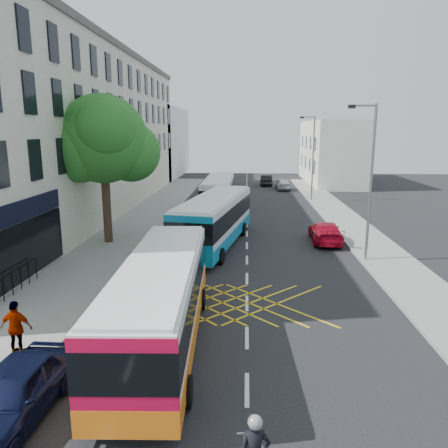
# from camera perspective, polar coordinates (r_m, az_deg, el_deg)

# --- Properties ---
(ground) EXTENTS (120.00, 120.00, 0.00)m
(ground) POSITION_cam_1_polar(r_m,az_deg,el_deg) (12.65, 3.01, -20.77)
(ground) COLOR black
(ground) RESTS_ON ground
(pavement_left) EXTENTS (5.00, 70.00, 0.15)m
(pavement_left) POSITION_cam_1_polar(r_m,az_deg,el_deg) (27.81, -14.81, -2.36)
(pavement_left) COLOR gray
(pavement_left) RESTS_ON ground
(pavement_right) EXTENTS (3.00, 70.00, 0.15)m
(pavement_right) POSITION_cam_1_polar(r_m,az_deg,el_deg) (27.56, 18.81, -2.74)
(pavement_right) COLOR gray
(pavement_right) RESTS_ON ground
(terrace_main) EXTENTS (8.30, 45.00, 13.50)m
(terrace_main) POSITION_cam_1_polar(r_m,az_deg,el_deg) (37.76, -19.09, 11.39)
(terrace_main) COLOR beige
(terrace_main) RESTS_ON ground
(terrace_far) EXTENTS (8.00, 20.00, 10.00)m
(terrace_far) POSITION_cam_1_polar(r_m,az_deg,el_deg) (67.10, -9.20, 10.47)
(terrace_far) COLOR silver
(terrace_far) RESTS_ON ground
(building_right) EXTENTS (6.00, 18.00, 8.00)m
(building_right) POSITION_cam_1_polar(r_m,az_deg,el_deg) (59.72, 13.80, 9.12)
(building_right) COLOR silver
(building_right) RESTS_ON ground
(street_tree) EXTENTS (6.30, 5.70, 8.80)m
(street_tree) POSITION_cam_1_polar(r_m,az_deg,el_deg) (26.94, -15.58, 10.53)
(street_tree) COLOR #382619
(street_tree) RESTS_ON pavement_left
(lamp_near) EXTENTS (1.45, 0.15, 8.00)m
(lamp_near) POSITION_cam_1_polar(r_m,az_deg,el_deg) (23.58, 18.46, 6.09)
(lamp_near) COLOR slate
(lamp_near) RESTS_ON pavement_right
(lamp_far) EXTENTS (1.45, 0.15, 8.00)m
(lamp_far) POSITION_cam_1_polar(r_m,az_deg,el_deg) (43.13, 11.43, 8.98)
(lamp_far) COLOR slate
(lamp_far) RESTS_ON pavement_right
(railings) EXTENTS (0.08, 5.60, 1.14)m
(railings) POSITION_cam_1_polar(r_m,az_deg,el_deg) (19.59, -26.92, -7.49)
(railings) COLOR black
(railings) RESTS_ON pavement_left
(bus_near) EXTENTS (2.82, 10.22, 2.85)m
(bus_near) POSITION_cam_1_polar(r_m,az_deg,el_deg) (14.44, -8.28, -9.81)
(bus_near) COLOR silver
(bus_near) RESTS_ON ground
(bus_mid) EXTENTS (4.28, 10.96, 3.01)m
(bus_mid) POSITION_cam_1_polar(r_m,az_deg,el_deg) (26.12, -1.22, 0.52)
(bus_mid) COLOR silver
(bus_mid) RESTS_ON ground
(bus_far) EXTENTS (2.57, 10.10, 2.84)m
(bus_far) POSITION_cam_1_polar(r_m,az_deg,el_deg) (37.88, -0.74, 4.05)
(bus_far) COLOR silver
(bus_far) RESTS_ON ground
(parked_car_blue) EXTENTS (1.84, 4.27, 1.43)m
(parked_car_blue) POSITION_cam_1_polar(r_m,az_deg,el_deg) (12.26, -25.89, -19.33)
(parked_car_blue) COLOR black
(parked_car_blue) RESTS_ON ground
(parked_car_silver) EXTENTS (1.62, 3.82, 1.22)m
(parked_car_silver) POSITION_cam_1_polar(r_m,az_deg,el_deg) (20.56, -10.83, -5.76)
(parked_car_silver) COLOR #ABADB3
(parked_car_silver) RESTS_ON ground
(red_hatchback) EXTENTS (1.95, 4.48, 1.28)m
(red_hatchback) POSITION_cam_1_polar(r_m,az_deg,el_deg) (27.87, 13.11, -1.04)
(red_hatchback) COLOR #AD071E
(red_hatchback) RESTS_ON ground
(distant_car_grey) EXTENTS (2.68, 4.86, 1.29)m
(distant_car_grey) POSITION_cam_1_polar(r_m,az_deg,el_deg) (56.28, 0.05, 5.87)
(distant_car_grey) COLOR #404448
(distant_car_grey) RESTS_ON ground
(distant_car_silver) EXTENTS (1.76, 3.98, 1.33)m
(distant_car_silver) POSITION_cam_1_polar(r_m,az_deg,el_deg) (51.57, 7.69, 5.20)
(distant_car_silver) COLOR #B2B4BB
(distant_car_silver) RESTS_ON ground
(distant_car_dark) EXTENTS (1.73, 4.11, 1.32)m
(distant_car_dark) POSITION_cam_1_polar(r_m,az_deg,el_deg) (55.34, 5.61, 5.72)
(distant_car_dark) COLOR black
(distant_car_dark) RESTS_ON ground
(pedestrian_far) EXTENTS (1.01, 0.45, 1.71)m
(pedestrian_far) POSITION_cam_1_polar(r_m,az_deg,el_deg) (14.98, -25.48, -12.15)
(pedestrian_far) COLOR gray
(pedestrian_far) RESTS_ON pavement_left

